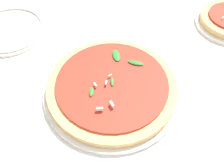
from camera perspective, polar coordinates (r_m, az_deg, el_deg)
name	(u,v)px	position (r m, az deg, el deg)	size (l,w,h in m)	color
ground_plane	(113,100)	(0.62, 0.14, -3.61)	(6.00, 6.00, 0.00)	silver
pizza_arugula_main	(112,87)	(0.62, 0.00, -0.74)	(0.33, 0.33, 0.05)	silver
side_plate_white	(9,30)	(0.83, -21.49, 10.88)	(0.21, 0.21, 0.02)	silver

